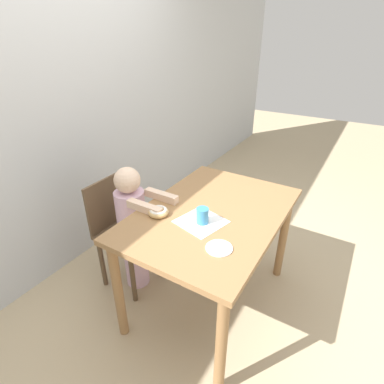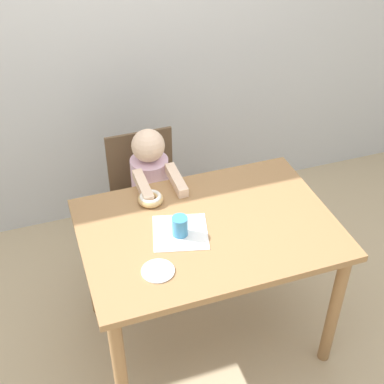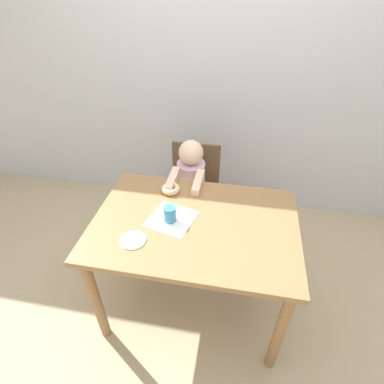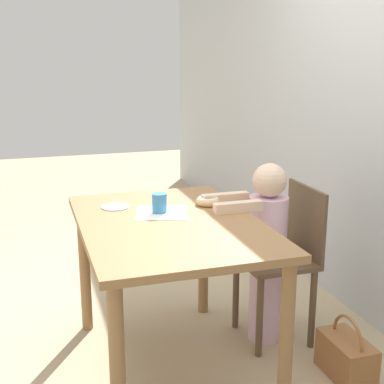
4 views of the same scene
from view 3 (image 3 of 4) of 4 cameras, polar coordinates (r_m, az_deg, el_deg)
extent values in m
plane|color=tan|center=(2.33, 0.41, -19.77)|extent=(12.00, 12.00, 0.00)
cube|color=silver|center=(2.60, 5.73, 21.44)|extent=(8.00, 0.05, 2.50)
cube|color=olive|center=(1.74, 0.52, -6.15)|extent=(1.18, 0.82, 0.03)
cylinder|color=olive|center=(1.97, -17.82, -19.09)|extent=(0.06, 0.06, 0.74)
cylinder|color=olive|center=(1.85, 16.33, -24.27)|extent=(0.06, 0.06, 0.74)
cylinder|color=olive|center=(2.37, -10.81, -5.52)|extent=(0.06, 0.06, 0.74)
cylinder|color=olive|center=(2.27, 15.50, -8.72)|extent=(0.06, 0.06, 0.74)
cube|color=brown|center=(2.41, 0.02, -1.05)|extent=(0.39, 0.37, 0.03)
cube|color=brown|center=(2.44, 0.77, 5.23)|extent=(0.39, 0.02, 0.38)
cylinder|color=brown|center=(2.48, -4.29, -7.01)|extent=(0.04, 0.04, 0.44)
cylinder|color=brown|center=(2.44, 3.10, -7.97)|extent=(0.04, 0.04, 0.44)
cylinder|color=brown|center=(2.70, -2.74, -2.59)|extent=(0.04, 0.04, 0.44)
cylinder|color=brown|center=(2.66, 4.01, -3.39)|extent=(0.04, 0.04, 0.44)
cylinder|color=silver|center=(2.52, -0.17, -5.64)|extent=(0.18, 0.18, 0.47)
cylinder|color=silver|center=(2.27, -0.19, 1.86)|extent=(0.21, 0.21, 0.34)
sphere|color=beige|center=(2.13, -0.21, 7.53)|extent=(0.18, 0.18, 0.18)
cube|color=beige|center=(2.03, -3.72, 2.43)|extent=(0.05, 0.25, 0.05)
cube|color=beige|center=(2.00, 1.18, 1.92)|extent=(0.05, 0.25, 0.05)
torus|color=#DBB270|center=(1.95, -4.08, 0.57)|extent=(0.12, 0.12, 0.04)
torus|color=white|center=(1.94, -4.10, 0.89)|extent=(0.11, 0.11, 0.02)
cube|color=white|center=(1.76, -3.88, -5.02)|extent=(0.30, 0.30, 0.00)
cube|color=brown|center=(2.76, 10.01, -5.68)|extent=(0.30, 0.17, 0.20)
torus|color=brown|center=(2.69, 10.23, -4.14)|extent=(0.24, 0.02, 0.24)
cylinder|color=teal|center=(1.71, -4.23, -4.19)|extent=(0.07, 0.07, 0.10)
cylinder|color=white|center=(1.66, -11.18, -8.95)|extent=(0.14, 0.14, 0.01)
camera|label=1|loc=(1.72, -63.15, 11.39)|focal=28.00mm
camera|label=2|loc=(1.11, -118.71, 8.37)|focal=50.00mm
camera|label=4|loc=(2.21, 78.11, -4.92)|focal=50.00mm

